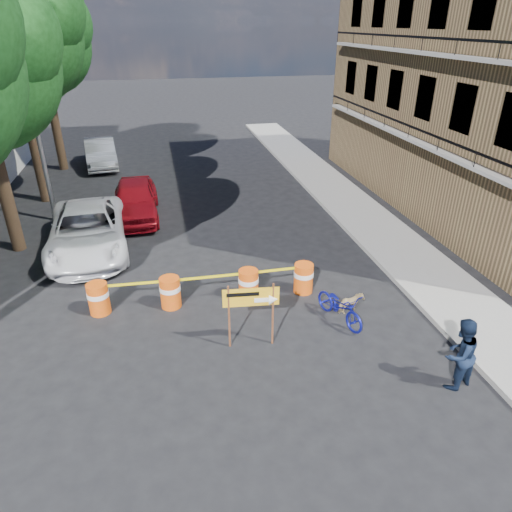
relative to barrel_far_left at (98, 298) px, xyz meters
name	(u,v)px	position (x,y,z in m)	size (l,w,h in m)	color
ground	(247,346)	(3.65, -2.29, -0.47)	(120.00, 120.00, 0.00)	black
sidewalk_east	(375,227)	(9.85, 3.71, -0.40)	(2.40, 40.00, 0.15)	gray
apartment_building	(509,54)	(15.65, 5.71, 5.53)	(8.00, 16.00, 12.00)	olive
tree_mid_b	(12,34)	(-3.08, 9.71, 6.24)	(5.67, 5.40, 9.62)	#332316
tree_far	(41,43)	(-3.08, 14.71, 5.74)	(5.04, 4.80, 8.84)	#332316
streetlamp	(34,108)	(-2.28, 7.21, 3.90)	(1.25, 0.18, 8.00)	gray
barrel_far_left	(98,298)	(0.00, 0.00, 0.00)	(0.58, 0.58, 0.90)	#D35A0C
barrel_mid_left	(170,292)	(1.92, -0.09, 0.00)	(0.58, 0.58, 0.90)	#D35A0C
barrel_mid_right	(248,284)	(4.13, -0.12, 0.00)	(0.58, 0.58, 0.90)	#D35A0C
barrel_far_right	(303,277)	(5.77, -0.10, 0.00)	(0.58, 0.58, 0.90)	#D35A0C
detour_sign	(258,302)	(3.93, -2.27, 0.78)	(1.34, 0.29, 1.72)	#592D19
pedestrian	(460,354)	(7.83, -4.55, 0.38)	(0.83, 0.65, 1.71)	#101B32
bicycle	(341,293)	(6.27, -1.74, 0.41)	(0.61, 0.92, 1.75)	#121799
dog	(351,304)	(6.71, -1.45, -0.18)	(0.31, 0.69, 0.58)	tan
suv_white	(88,231)	(-0.67, 4.06, 0.29)	(2.52, 5.46, 1.52)	white
sedan_red	(135,200)	(0.85, 6.86, 0.28)	(1.78, 4.42, 1.51)	#9F0D17
sedan_silver	(101,153)	(-1.15, 14.84, 0.25)	(1.53, 4.39, 1.45)	#A8A9AF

